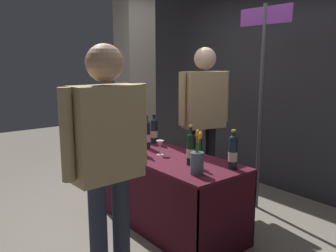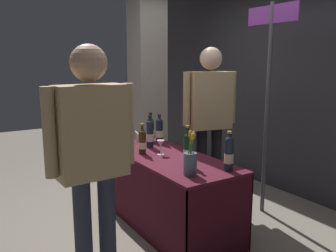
{
  "view_description": "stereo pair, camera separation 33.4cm",
  "coord_description": "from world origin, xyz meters",
  "px_view_note": "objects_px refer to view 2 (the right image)",
  "views": [
    {
      "loc": [
        2.59,
        -2.03,
        1.64
      ],
      "look_at": [
        0.0,
        0.0,
        1.02
      ],
      "focal_mm": 37.2,
      "sensor_mm": 36.0,
      "label": 1
    },
    {
      "loc": [
        2.78,
        -1.76,
        1.64
      ],
      "look_at": [
        0.0,
        0.0,
        1.02
      ],
      "focal_mm": 37.2,
      "sensor_mm": 36.0,
      "label": 2
    }
  ],
  "objects_px": {
    "flower_vase": "(190,160)",
    "featured_wine_bottle": "(229,153)",
    "wine_glass_near_vendor": "(161,144)",
    "taster_foreground_right": "(92,149)",
    "tasting_table": "(168,178)",
    "vendor_presenter": "(210,111)",
    "booth_signpost": "(268,84)",
    "concrete_pillar": "(147,66)",
    "display_bottle_0": "(187,149)"
  },
  "relations": [
    {
      "from": "concrete_pillar",
      "to": "vendor_presenter",
      "type": "relative_size",
      "value": 1.76
    },
    {
      "from": "tasting_table",
      "to": "featured_wine_bottle",
      "type": "bearing_deg",
      "value": 16.03
    },
    {
      "from": "display_bottle_0",
      "to": "wine_glass_near_vendor",
      "type": "relative_size",
      "value": 2.48
    },
    {
      "from": "vendor_presenter",
      "to": "booth_signpost",
      "type": "bearing_deg",
      "value": 140.15
    },
    {
      "from": "featured_wine_bottle",
      "to": "vendor_presenter",
      "type": "bearing_deg",
      "value": 150.34
    },
    {
      "from": "tasting_table",
      "to": "concrete_pillar",
      "type": "bearing_deg",
      "value": 157.46
    },
    {
      "from": "tasting_table",
      "to": "taster_foreground_right",
      "type": "height_order",
      "value": "taster_foreground_right"
    },
    {
      "from": "featured_wine_bottle",
      "to": "taster_foreground_right",
      "type": "distance_m",
      "value": 1.19
    },
    {
      "from": "featured_wine_bottle",
      "to": "booth_signpost",
      "type": "bearing_deg",
      "value": 114.08
    },
    {
      "from": "display_bottle_0",
      "to": "flower_vase",
      "type": "xyz_separation_m",
      "value": [
        0.24,
        -0.14,
        -0.03
      ]
    },
    {
      "from": "featured_wine_bottle",
      "to": "booth_signpost",
      "type": "xyz_separation_m",
      "value": [
        -0.39,
        0.88,
        0.53
      ]
    },
    {
      "from": "featured_wine_bottle",
      "to": "wine_glass_near_vendor",
      "type": "height_order",
      "value": "featured_wine_bottle"
    },
    {
      "from": "flower_vase",
      "to": "featured_wine_bottle",
      "type": "bearing_deg",
      "value": 77.2
    },
    {
      "from": "wine_glass_near_vendor",
      "to": "taster_foreground_right",
      "type": "distance_m",
      "value": 1.21
    },
    {
      "from": "tasting_table",
      "to": "booth_signpost",
      "type": "bearing_deg",
      "value": 75.89
    },
    {
      "from": "featured_wine_bottle",
      "to": "display_bottle_0",
      "type": "distance_m",
      "value": 0.38
    },
    {
      "from": "wine_glass_near_vendor",
      "to": "taster_foreground_right",
      "type": "xyz_separation_m",
      "value": [
        0.7,
        -0.95,
        0.23
      ]
    },
    {
      "from": "concrete_pillar",
      "to": "featured_wine_bottle",
      "type": "xyz_separation_m",
      "value": [
        2.28,
        -0.48,
        -0.7
      ]
    },
    {
      "from": "featured_wine_bottle",
      "to": "display_bottle_0",
      "type": "bearing_deg",
      "value": -146.74
    },
    {
      "from": "booth_signpost",
      "to": "wine_glass_near_vendor",
      "type": "bearing_deg",
      "value": -108.0
    },
    {
      "from": "wine_glass_near_vendor",
      "to": "flower_vase",
      "type": "distance_m",
      "value": 0.68
    },
    {
      "from": "concrete_pillar",
      "to": "tasting_table",
      "type": "xyz_separation_m",
      "value": [
        1.62,
        -0.67,
        -1.07
      ]
    },
    {
      "from": "display_bottle_0",
      "to": "vendor_presenter",
      "type": "relative_size",
      "value": 0.2
    },
    {
      "from": "wine_glass_near_vendor",
      "to": "vendor_presenter",
      "type": "distance_m",
      "value": 0.78
    },
    {
      "from": "concrete_pillar",
      "to": "flower_vase",
      "type": "relative_size",
      "value": 8.34
    },
    {
      "from": "wine_glass_near_vendor",
      "to": "display_bottle_0",
      "type": "bearing_deg",
      "value": 1.85
    },
    {
      "from": "wine_glass_near_vendor",
      "to": "vendor_presenter",
      "type": "height_order",
      "value": "vendor_presenter"
    },
    {
      "from": "booth_signpost",
      "to": "taster_foreground_right",
      "type": "bearing_deg",
      "value": -80.37
    },
    {
      "from": "tasting_table",
      "to": "taster_foreground_right",
      "type": "xyz_separation_m",
      "value": [
        0.62,
        -0.99,
        0.56
      ]
    },
    {
      "from": "concrete_pillar",
      "to": "taster_foreground_right",
      "type": "distance_m",
      "value": 2.83
    },
    {
      "from": "wine_glass_near_vendor",
      "to": "concrete_pillar",
      "type": "bearing_deg",
      "value": 155.35
    },
    {
      "from": "tasting_table",
      "to": "display_bottle_0",
      "type": "height_order",
      "value": "display_bottle_0"
    },
    {
      "from": "wine_glass_near_vendor",
      "to": "taster_foreground_right",
      "type": "relative_size",
      "value": 0.08
    },
    {
      "from": "concrete_pillar",
      "to": "featured_wine_bottle",
      "type": "relative_size",
      "value": 9.2
    },
    {
      "from": "tasting_table",
      "to": "vendor_presenter",
      "type": "height_order",
      "value": "vendor_presenter"
    },
    {
      "from": "flower_vase",
      "to": "concrete_pillar",
      "type": "bearing_deg",
      "value": 159.44
    },
    {
      "from": "featured_wine_bottle",
      "to": "concrete_pillar",
      "type": "bearing_deg",
      "value": 168.04
    },
    {
      "from": "tasting_table",
      "to": "display_bottle_0",
      "type": "relative_size",
      "value": 4.46
    },
    {
      "from": "tasting_table",
      "to": "flower_vase",
      "type": "xyz_separation_m",
      "value": [
        0.58,
        -0.15,
        0.35
      ]
    },
    {
      "from": "wine_glass_near_vendor",
      "to": "taster_foreground_right",
      "type": "height_order",
      "value": "taster_foreground_right"
    },
    {
      "from": "vendor_presenter",
      "to": "booth_signpost",
      "type": "height_order",
      "value": "booth_signpost"
    },
    {
      "from": "tasting_table",
      "to": "display_bottle_0",
      "type": "xyz_separation_m",
      "value": [
        0.35,
        -0.02,
        0.37
      ]
    },
    {
      "from": "taster_foreground_right",
      "to": "booth_signpost",
      "type": "distance_m",
      "value": 2.11
    },
    {
      "from": "flower_vase",
      "to": "booth_signpost",
      "type": "height_order",
      "value": "booth_signpost"
    },
    {
      "from": "tasting_table",
      "to": "vendor_presenter",
      "type": "distance_m",
      "value": 0.94
    },
    {
      "from": "flower_vase",
      "to": "vendor_presenter",
      "type": "height_order",
      "value": "vendor_presenter"
    },
    {
      "from": "taster_foreground_right",
      "to": "tasting_table",
      "type": "bearing_deg",
      "value": 29.57
    },
    {
      "from": "display_bottle_0",
      "to": "taster_foreground_right",
      "type": "distance_m",
      "value": 1.02
    },
    {
      "from": "concrete_pillar",
      "to": "tasting_table",
      "type": "distance_m",
      "value": 2.06
    },
    {
      "from": "flower_vase",
      "to": "wine_glass_near_vendor",
      "type": "bearing_deg",
      "value": 169.61
    }
  ]
}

